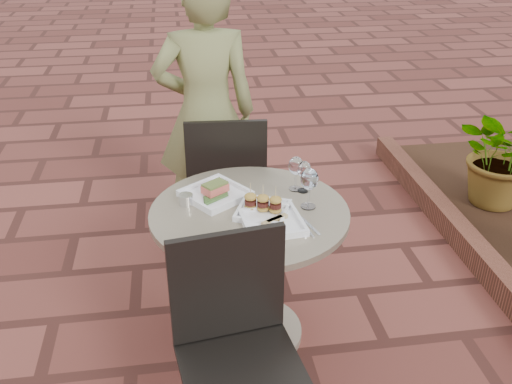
{
  "coord_description": "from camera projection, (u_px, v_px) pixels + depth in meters",
  "views": [
    {
      "loc": [
        -0.12,
        -2.45,
        2.01
      ],
      "look_at": [
        0.2,
        -0.25,
        0.82
      ],
      "focal_mm": 40.0,
      "sensor_mm": 36.0,
      "label": 1
    }
  ],
  "objects": [
    {
      "name": "ground",
      "position": [
        212.0,
        306.0,
        3.1
      ],
      "size": [
        60.0,
        60.0,
        0.0
      ],
      "primitive_type": "plane",
      "color": "brown",
      "rests_on": "ground"
    },
    {
      "name": "cafe_table",
      "position": [
        250.0,
        255.0,
        2.68
      ],
      "size": [
        0.9,
        0.9,
        0.73
      ],
      "color": "gray",
      "rests_on": "ground"
    },
    {
      "name": "chair_far",
      "position": [
        226.0,
        177.0,
        3.25
      ],
      "size": [
        0.47,
        0.47,
        0.93
      ],
      "rotation": [
        0.0,
        0.0,
        3.08
      ],
      "color": "black",
      "rests_on": "ground"
    },
    {
      "name": "chair_near",
      "position": [
        236.0,
        334.0,
        2.11
      ],
      "size": [
        0.5,
        0.5,
        0.93
      ],
      "rotation": [
        0.0,
        0.0,
        0.15
      ],
      "color": "black",
      "rests_on": "ground"
    },
    {
      "name": "diner",
      "position": [
        206.0,
        114.0,
        3.35
      ],
      "size": [
        0.62,
        0.41,
        1.66
      ],
      "primitive_type": "imported",
      "rotation": [
        0.0,
        0.0,
        3.17
      ],
      "color": "olive",
      "rests_on": "ground"
    },
    {
      "name": "plate_salmon",
      "position": [
        215.0,
        193.0,
        2.66
      ],
      "size": [
        0.36,
        0.36,
        0.07
      ],
      "rotation": [
        0.0,
        0.0,
        0.61
      ],
      "color": "white",
      "rests_on": "cafe_table"
    },
    {
      "name": "plate_sliders",
      "position": [
        263.0,
        207.0,
        2.52
      ],
      "size": [
        0.29,
        0.29,
        0.14
      ],
      "rotation": [
        0.0,
        0.0,
        -0.4
      ],
      "color": "white",
      "rests_on": "cafe_table"
    },
    {
      "name": "plate_tuna",
      "position": [
        272.0,
        222.0,
        2.44
      ],
      "size": [
        0.28,
        0.28,
        0.03
      ],
      "rotation": [
        0.0,
        0.0,
        0.1
      ],
      "color": "white",
      "rests_on": "cafe_table"
    },
    {
      "name": "wine_glass_right",
      "position": [
        309.0,
        180.0,
        2.52
      ],
      "size": [
        0.08,
        0.08,
        0.19
      ],
      "color": "white",
      "rests_on": "cafe_table"
    },
    {
      "name": "wine_glass_mid",
      "position": [
        296.0,
        167.0,
        2.68
      ],
      "size": [
        0.07,
        0.07,
        0.17
      ],
      "color": "white",
      "rests_on": "cafe_table"
    },
    {
      "name": "wine_glass_far",
      "position": [
        304.0,
        170.0,
        2.67
      ],
      "size": [
        0.07,
        0.07,
        0.16
      ],
      "color": "white",
      "rests_on": "cafe_table"
    },
    {
      "name": "steel_ramekin",
      "position": [
        186.0,
        199.0,
        2.6
      ],
      "size": [
        0.08,
        0.08,
        0.05
      ],
      "primitive_type": "cylinder",
      "rotation": [
        0.0,
        0.0,
        -0.24
      ],
      "color": "silver",
      "rests_on": "cafe_table"
    },
    {
      "name": "cutlery_set",
      "position": [
        305.0,
        226.0,
        2.43
      ],
      "size": [
        0.12,
        0.2,
        0.0
      ],
      "primitive_type": null,
      "rotation": [
        0.0,
        0.0,
        0.23
      ],
      "color": "silver",
      "rests_on": "cafe_table"
    },
    {
      "name": "planter_curb",
      "position": [
        466.0,
        241.0,
        3.53
      ],
      "size": [
        0.12,
        3.0,
        0.15
      ],
      "primitive_type": "cube",
      "color": "brown",
      "rests_on": "ground"
    },
    {
      "name": "potted_plant_a",
      "position": [
        504.0,
        153.0,
        3.84
      ],
      "size": [
        0.76,
        0.69,
        0.74
      ],
      "primitive_type": "imported",
      "rotation": [
        0.0,
        0.0,
        0.19
      ],
      "color": "#33662D",
      "rests_on": "mulch_bed"
    }
  ]
}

